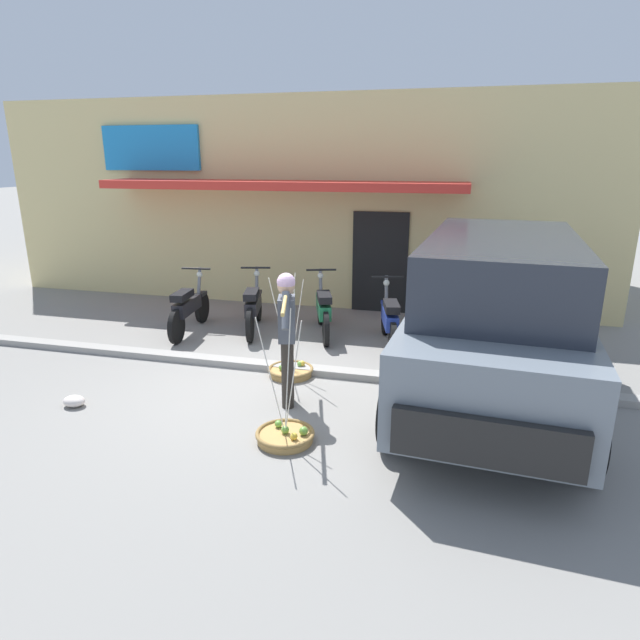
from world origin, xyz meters
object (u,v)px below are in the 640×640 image
at_px(fruit_vendor, 287,331).
at_px(fruit_basket_right_side, 291,370).
at_px(parked_truck, 496,315).
at_px(plastic_litter_bag, 74,401).
at_px(motorcycle_nearest_shop, 189,308).
at_px(motorcycle_end_of_row, 389,320).
at_px(fruit_basket_left_side, 285,435).
at_px(motorcycle_third_in_row, 323,310).
at_px(motorcycle_second_in_row, 254,307).

bearing_deg(fruit_vendor, fruit_basket_right_side, 105.44).
xyz_separation_m(parked_truck, plastic_litter_bag, (-5.06, -1.53, -1.06)).
height_order(motorcycle_nearest_shop, motorcycle_end_of_row, same).
bearing_deg(plastic_litter_bag, fruit_basket_left_side, -3.36).
bearing_deg(fruit_basket_right_side, motorcycle_third_in_row, 90.01).
distance_m(parked_truck, plastic_litter_bag, 5.39).
distance_m(fruit_vendor, motorcycle_nearest_shop, 3.53).
relative_size(motorcycle_third_in_row, parked_truck, 0.36).
bearing_deg(fruit_basket_right_side, fruit_basket_left_side, -74.41).
bearing_deg(plastic_litter_bag, fruit_vendor, 15.89).
distance_m(fruit_basket_left_side, motorcycle_second_in_row, 4.02).
relative_size(fruit_vendor, motorcycle_third_in_row, 1.04).
distance_m(fruit_vendor, fruit_basket_right_side, 1.30).
height_order(motorcycle_nearest_shop, motorcycle_third_in_row, same).
relative_size(fruit_basket_left_side, plastic_litter_bag, 5.18).
bearing_deg(fruit_basket_left_side, motorcycle_end_of_row, 78.55).
xyz_separation_m(fruit_basket_right_side, parked_truck, (2.72, -0.11, 1.06)).
height_order(fruit_basket_right_side, motorcycle_nearest_shop, fruit_basket_right_side).
height_order(fruit_basket_right_side, motorcycle_second_in_row, fruit_basket_right_side).
relative_size(motorcycle_second_in_row, motorcycle_end_of_row, 1.00).
relative_size(fruit_basket_right_side, motorcycle_end_of_row, 0.81).
height_order(motorcycle_second_in_row, plastic_litter_bag, motorcycle_second_in_row).
xyz_separation_m(motorcycle_third_in_row, plastic_litter_bag, (-2.34, -3.56, -0.38)).
bearing_deg(plastic_litter_bag, motorcycle_nearest_shop, 89.95).
relative_size(motorcycle_second_in_row, plastic_litter_bag, 6.37).
height_order(motorcycle_second_in_row, parked_truck, parked_truck).
bearing_deg(parked_truck, fruit_basket_right_side, 177.67).
relative_size(fruit_basket_right_side, motorcycle_nearest_shop, 0.80).
bearing_deg(motorcycle_end_of_row, motorcycle_third_in_row, 165.40).
xyz_separation_m(fruit_basket_right_side, plastic_litter_bag, (-2.34, -1.64, -0.00)).
bearing_deg(motorcycle_second_in_row, plastic_litter_bag, -107.61).
xyz_separation_m(fruit_basket_left_side, motorcycle_end_of_row, (0.69, 3.41, 0.38)).
bearing_deg(fruit_basket_right_side, motorcycle_second_in_row, 124.82).
distance_m(fruit_basket_left_side, plastic_litter_bag, 2.85).
height_order(fruit_basket_right_side, parked_truck, parked_truck).
height_order(motorcycle_end_of_row, plastic_litter_bag, motorcycle_end_of_row).
height_order(fruit_basket_left_side, parked_truck, parked_truck).
relative_size(fruit_vendor, motorcycle_second_in_row, 1.02).
bearing_deg(fruit_basket_right_side, motorcycle_end_of_row, 53.28).
distance_m(motorcycle_second_in_row, parked_truck, 4.46).
bearing_deg(plastic_litter_bag, motorcycle_third_in_row, 56.68).
distance_m(fruit_basket_right_side, parked_truck, 2.92).
bearing_deg(fruit_vendor, motorcycle_third_in_row, 95.08).
bearing_deg(parked_truck, plastic_litter_bag, -163.16).
bearing_deg(motorcycle_third_in_row, motorcycle_second_in_row, -174.52).
height_order(fruit_vendor, motorcycle_third_in_row, fruit_vendor).
distance_m(fruit_basket_right_side, plastic_litter_bag, 2.86).
relative_size(motorcycle_nearest_shop, motorcycle_third_in_row, 1.04).
bearing_deg(fruit_basket_right_side, parked_truck, -2.33).
height_order(motorcycle_nearest_shop, parked_truck, parked_truck).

